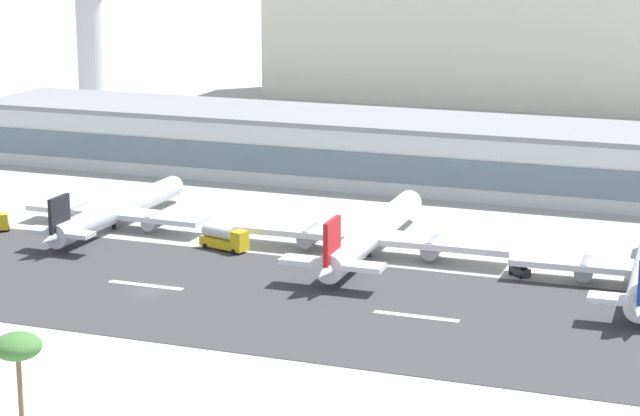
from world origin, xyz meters
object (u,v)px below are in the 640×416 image
control_tower (90,23)px  service_fuel_truck_1 (224,238)px  airliner_black_tail_gate_1 (114,212)px  airliner_red_tail_gate_2 (369,236)px  terminal_building (347,147)px  distant_hotel_block (491,16)px  palm_tree_1 (17,348)px  service_baggage_tug_0 (520,269)px  service_box_truck_2 (1,219)px

control_tower → service_fuel_truck_1: (79.76, -96.05, -23.87)m
airliner_black_tail_gate_1 → airliner_red_tail_gate_2: 46.54m
terminal_building → distant_hotel_block: distant_hotel_block is taller
terminal_building → service_fuel_truck_1: bearing=-91.1°
distant_hotel_block → control_tower: bearing=-140.5°
control_tower → airliner_red_tail_gate_2: bearing=-41.6°
control_tower → distant_hotel_block: size_ratio=0.33×
terminal_building → palm_tree_1: bearing=-86.0°
control_tower → service_fuel_truck_1: size_ratio=4.81×
terminal_building → control_tower: 91.34m
service_baggage_tug_0 → service_fuel_truck_1: size_ratio=0.40×
terminal_building → service_box_truck_2: (-42.93, -59.07, -4.75)m
terminal_building → distant_hotel_block: (5.58, 109.08, 17.83)m
airliner_red_tail_gate_2 → airliner_black_tail_gate_1: bearing=88.0°
airliner_black_tail_gate_1 → palm_tree_1: (33.78, -79.62, 7.19)m
airliner_black_tail_gate_1 → service_fuel_truck_1: size_ratio=5.06×
service_fuel_truck_1 → palm_tree_1: 74.95m
control_tower → service_fuel_truck_1: control_tower is taller
service_baggage_tug_0 → airliner_black_tail_gate_1: bearing=-146.6°
service_baggage_tug_0 → palm_tree_1: bearing=-79.7°
terminal_building → airliner_black_tail_gate_1: terminal_building is taller
airliner_red_tail_gate_2 → palm_tree_1: palm_tree_1 is taller
airliner_red_tail_gate_2 → control_tower: bearing=47.9°
service_box_truck_2 → service_baggage_tug_0: bearing=55.7°
distant_hotel_block → service_baggage_tug_0: size_ratio=36.20×
airliner_red_tail_gate_2 → palm_tree_1: (-12.74, -78.39, 6.87)m
airliner_black_tail_gate_1 → service_box_truck_2: size_ratio=7.18×
service_fuel_truck_1 → palm_tree_1: (10.39, -73.78, 8.16)m
airliner_black_tail_gate_1 → airliner_red_tail_gate_2: (46.52, -1.23, 0.33)m
terminal_building → control_tower: control_tower is taller
terminal_building → palm_tree_1: size_ratio=13.60×
control_tower → airliner_red_tail_gate_2: control_tower is taller
service_baggage_tug_0 → distant_hotel_block: bearing=140.4°
distant_hotel_block → service_fuel_truck_1: (-6.68, -167.30, -22.35)m
distant_hotel_block → service_fuel_truck_1: 168.92m
terminal_building → service_baggage_tug_0: (46.62, -56.24, -5.49)m
airliner_red_tail_gate_2 → palm_tree_1: size_ratio=4.25×
airliner_red_tail_gate_2 → service_baggage_tug_0: size_ratio=14.18×
airliner_black_tail_gate_1 → service_fuel_truck_1: bearing=-102.4°
airliner_black_tail_gate_1 → palm_tree_1: palm_tree_1 is taller
terminal_building → service_fuel_truck_1: 58.41m
service_baggage_tug_0 → airliner_red_tail_gate_2: bearing=-149.6°
service_baggage_tug_0 → palm_tree_1: palm_tree_1 is taller
service_fuel_truck_1 → palm_tree_1: bearing=-66.1°
airliner_black_tail_gate_1 → service_fuel_truck_1: airliner_black_tail_gate_1 is taller
terminal_building → service_baggage_tug_0: 73.26m
airliner_black_tail_gate_1 → service_box_truck_2: 19.65m
terminal_building → distant_hotel_block: 110.67m
terminal_building → airliner_black_tail_gate_1: size_ratio=3.56×
control_tower → airliner_black_tail_gate_1: (56.36, -90.21, -22.90)m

